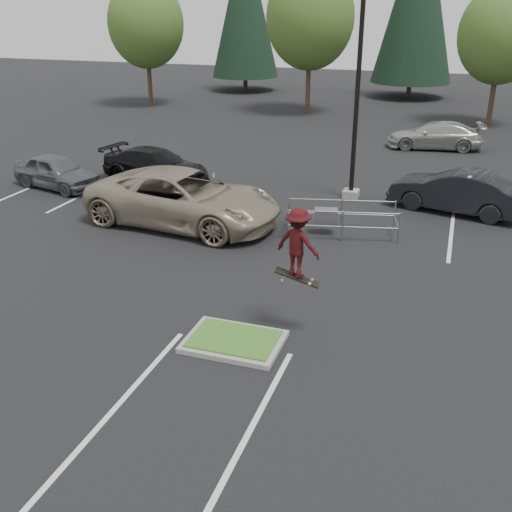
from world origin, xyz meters
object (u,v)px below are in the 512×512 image
(conif_a, at_px, (245,3))
(cart_corral, at_px, (330,215))
(car_l_tan, at_px, (184,198))
(car_far_silver, at_px, (436,135))
(decid_a, at_px, (146,26))
(decid_c, at_px, (501,38))
(car_r_charc, at_px, (457,191))
(decid_b, at_px, (310,21))
(car_l_black, at_px, (155,166))
(car_l_grey, at_px, (56,172))
(light_pole, at_px, (358,80))
(skateboarder, at_px, (298,243))

(conif_a, height_order, cart_corral, conif_a)
(car_l_tan, distance_m, car_far_silver, 16.85)
(car_far_silver, bearing_deg, cart_corral, -18.56)
(decid_a, bearing_deg, decid_c, -0.48)
(car_r_charc, distance_m, car_far_silver, 10.58)
(conif_a, xyz_separation_m, car_far_silver, (17.18, -18.00, -6.39))
(decid_b, xyz_separation_m, car_l_black, (-1.99, -19.03, -5.33))
(conif_a, bearing_deg, car_l_tan, -73.94)
(decid_c, xyz_separation_m, car_l_grey, (-17.49, -20.48, -4.56))
(decid_c, distance_m, car_l_black, 23.50)
(car_l_black, bearing_deg, light_pole, -77.06)
(cart_corral, xyz_separation_m, car_l_tan, (-5.05, -0.69, 0.30))
(light_pole, distance_m, skateboarder, 11.26)
(decid_c, distance_m, skateboarder, 29.38)
(cart_corral, bearing_deg, car_l_grey, 159.09)
(conif_a, xyz_separation_m, car_l_grey, (2.50, -30.65, -6.40))
(light_pole, xyz_separation_m, decid_a, (-18.51, 18.03, 1.02))
(decid_c, xyz_separation_m, car_l_black, (-13.99, -18.33, -4.54))
(car_l_grey, height_order, car_r_charc, car_r_charc)
(decid_c, relative_size, car_far_silver, 1.72)
(car_l_tan, relative_size, car_l_black, 1.39)
(skateboarder, xyz_separation_m, car_far_silver, (1.98, 21.00, -1.57))
(skateboarder, xyz_separation_m, car_l_tan, (-5.70, 6.00, -1.32))
(cart_corral, height_order, car_r_charc, car_r_charc)
(car_r_charc, bearing_deg, cart_corral, -31.67)
(skateboarder, xyz_separation_m, car_r_charc, (3.30, 10.50, -1.48))
(cart_corral, bearing_deg, decid_c, 63.14)
(car_l_tan, height_order, car_far_silver, car_l_tan)
(car_far_silver, bearing_deg, conif_a, -144.50)
(decid_a, height_order, car_l_black, decid_a)
(light_pole, distance_m, car_l_grey, 12.88)
(decid_c, xyz_separation_m, skateboarder, (-4.79, -28.83, -2.98))
(decid_a, xyz_separation_m, car_l_black, (10.01, -18.53, -4.87))
(car_far_silver, bearing_deg, car_l_grey, -57.41)
(decid_a, relative_size, decid_c, 1.06)
(decid_b, xyz_separation_m, decid_c, (12.00, -0.70, -0.79))
(decid_b, distance_m, car_l_grey, 22.52)
(car_l_tan, relative_size, car_l_grey, 1.68)
(decid_a, distance_m, decid_b, 12.02)
(light_pole, relative_size, skateboarder, 5.49)
(decid_a, bearing_deg, car_l_tan, -59.61)
(conif_a, distance_m, car_l_black, 29.82)
(conif_a, relative_size, cart_corral, 3.37)
(decid_a, bearing_deg, conif_a, 68.09)
(skateboarder, bearing_deg, conif_a, -54.25)
(car_r_charc, bearing_deg, car_l_grey, -67.99)
(decid_b, height_order, conif_a, conif_a)
(light_pole, xyz_separation_m, skateboarder, (0.70, -11.00, -2.28))
(cart_corral, relative_size, car_l_black, 0.78)
(cart_corral, relative_size, skateboarder, 2.10)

